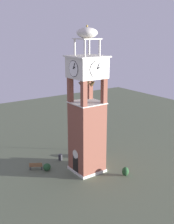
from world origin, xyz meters
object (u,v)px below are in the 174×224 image
object	(u,v)px
lamp_post	(80,131)
trash_bin	(60,157)
clock_tower	(87,117)
park_bench	(36,166)

from	to	relation	value
lamp_post	trash_bin	xyz separation A→B (m)	(1.39, -4.07, -2.43)
clock_tower	lamp_post	size ratio (longest dim) A/B	4.22
trash_bin	park_bench	bearing A→B (deg)	-80.42
clock_tower	trash_bin	size ratio (longest dim) A/B	21.67
park_bench	lamp_post	distance (m)	8.55
lamp_post	trash_bin	size ratio (longest dim) A/B	5.14
park_bench	trash_bin	distance (m)	3.95
park_bench	lamp_post	world-z (taller)	lamp_post
lamp_post	clock_tower	bearing A→B (deg)	-25.80
park_bench	lamp_post	xyz separation A→B (m)	(-2.05, 7.96, 2.35)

